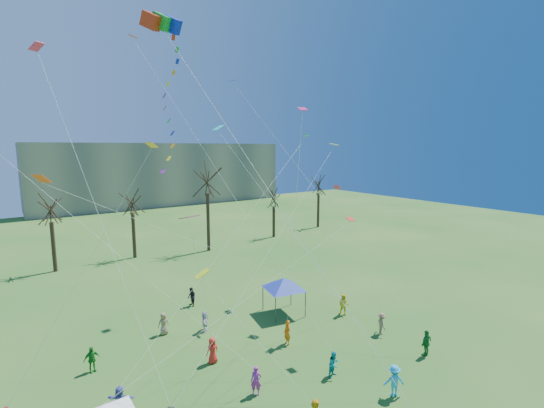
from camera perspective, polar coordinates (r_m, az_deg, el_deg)
distant_building at (r=99.21m, az=-16.14°, el=4.42°), size 60.00×14.00×15.00m
bare_tree_row at (r=49.52m, az=-20.00°, el=0.13°), size 70.30×8.99×12.32m
big_box_kite at (r=22.50m, az=-14.34°, el=14.07°), size 4.16×8.02×23.97m
canopy_tent_blue at (r=32.63m, az=1.78°, el=-11.88°), size 4.09×4.09×3.13m
festival_crowd at (r=25.06m, az=-6.80°, el=-23.25°), size 25.77×19.21×1.86m
small_kites_aloft at (r=24.43m, az=-9.12°, el=6.01°), size 29.95×19.82×30.75m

